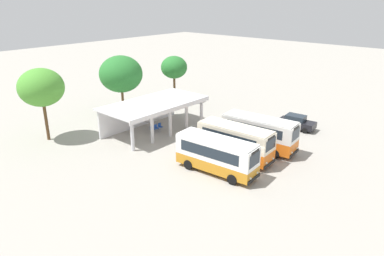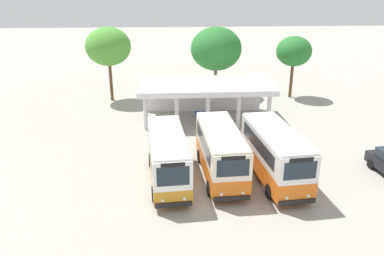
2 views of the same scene
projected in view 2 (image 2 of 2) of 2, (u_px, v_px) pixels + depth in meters
ground_plane at (203, 196)px, 22.40m from camera, size 180.00×180.00×0.00m
city_bus_nearest_orange at (168, 156)px, 23.46m from camera, size 2.69×7.44×3.15m
city_bus_second_in_row at (221, 151)px, 24.03m from camera, size 2.59×7.38×3.24m
city_bus_middle_cream at (275, 153)px, 23.74m from camera, size 2.91×7.59×3.29m
terminal_canopy at (205, 90)px, 34.42m from camera, size 11.78×5.89×3.40m
waiting_chair_end_by_column at (197, 115)px, 34.38m from camera, size 0.45×0.45×0.86m
waiting_chair_second_from_end at (204, 115)px, 34.40m from camera, size 0.45×0.45×0.86m
waiting_chair_middle_seat at (210, 115)px, 34.41m from camera, size 0.45×0.45×0.86m
roadside_tree_behind_canopy at (216, 49)px, 40.77m from camera, size 5.46×5.46×7.41m
roadside_tree_east_of_canopy at (294, 52)px, 39.82m from camera, size 3.68×3.68×6.56m
roadside_tree_west_of_canopy at (108, 47)px, 38.45m from camera, size 4.57×4.57×7.63m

